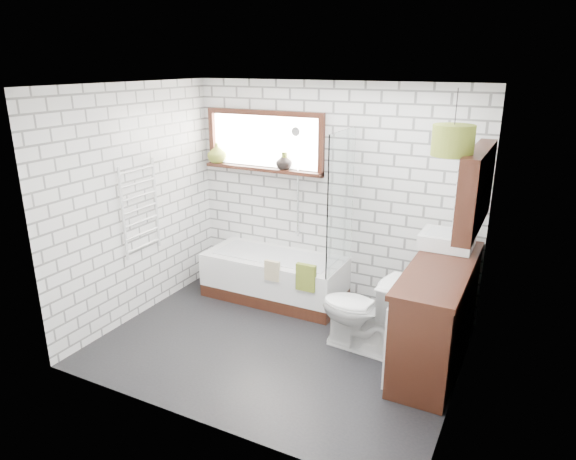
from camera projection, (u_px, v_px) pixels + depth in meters
The scene contains 22 objects.
floor at pixel (278, 345), 5.13m from camera, with size 3.40×2.60×0.01m, color black.
ceiling at pixel (277, 85), 4.34m from camera, with size 3.40×2.60×0.01m, color white.
wall_back at pixel (331, 194), 5.84m from camera, with size 3.40×0.01×2.50m, color white.
wall_front at pixel (191, 276), 3.63m from camera, with size 3.40×0.01×2.50m, color white.
wall_left at pixel (136, 204), 5.46m from camera, with size 0.01×2.60×2.50m, color white.
wall_right at pixel (470, 256), 4.00m from camera, with size 0.01×2.60×2.50m, color white.
window at pixel (264, 142), 5.99m from camera, with size 1.52×0.16×0.68m, color black.
towel_radiator at pixel (140, 209), 5.46m from camera, with size 0.06×0.52×1.00m, color white.
mirror_cabinet at pixel (476, 189), 4.42m from camera, with size 0.16×1.20×0.70m, color black.
shower_riser at pixel (298, 183), 5.94m from camera, with size 0.02×0.02×1.30m, color silver.
bathtub at pixel (275, 277), 6.07m from camera, with size 1.64×0.72×0.53m, color white.
shower_screen at pixel (341, 202), 5.41m from camera, with size 0.02×0.72×1.50m, color white.
towel_green at pixel (306, 278), 5.44m from camera, with size 0.22×0.06×0.30m, color olive.
towel_beige at pixel (272, 271), 5.61m from camera, with size 0.18×0.04×0.23m, color tan.
vanity at pixel (437, 313), 4.74m from camera, with size 0.54×1.67×0.96m, color black.
basin at pixel (447, 240), 5.02m from camera, with size 0.50×0.43×0.14m, color white.
tap at pixel (464, 236), 4.93m from camera, with size 0.03×0.03×0.17m, color silver.
toilet at pixel (361, 311), 4.95m from camera, with size 0.79×0.45×0.81m, color white.
vase_olive at pixel (217, 155), 6.31m from camera, with size 0.23×0.23×0.24m, color olive.
vase_dark at pixel (284, 163), 5.92m from camera, with size 0.19×0.19×0.19m, color black.
bottle at pixel (284, 163), 5.91m from camera, with size 0.06×0.06×0.20m, color olive.
pendant at pixel (453, 140), 4.05m from camera, with size 0.33×0.33×0.24m, color olive.
Camera 1 is at (2.13, -3.97, 2.70)m, focal length 32.00 mm.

